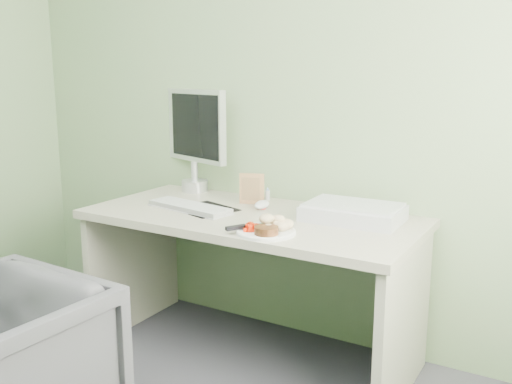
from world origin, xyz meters
The scene contains 14 objects.
wall_back centered at (0.00, 2.00, 1.35)m, with size 3.50×3.50×0.00m, color gray.
desk centered at (0.00, 1.62, 0.55)m, with size 1.60×0.75×0.73m.
plate centered at (0.22, 1.38, 0.74)m, with size 0.25×0.25×0.01m, color white.
steak centered at (0.25, 1.33, 0.76)m, with size 0.10×0.10×0.03m, color black.
potato_pile centered at (0.25, 1.42, 0.78)m, with size 0.12×0.09×0.07m, color tan.
carrot_heap centered at (0.17, 1.35, 0.77)m, with size 0.07×0.06×0.04m, color red.
steak_knife centered at (0.13, 1.35, 0.76)m, with size 0.13×0.22×0.02m.
mousepad centered at (-0.24, 1.59, 0.73)m, with size 0.27×0.24×0.00m, color black.
keyboard centered at (-0.31, 1.55, 0.75)m, with size 0.46×0.14×0.02m, color white.
computer_mouse centered at (-0.01, 1.75, 0.75)m, with size 0.06×0.11×0.04m, color white.
photo_frame centered at (-0.11, 1.81, 0.81)m, with size 0.13×0.01×0.16m, color #AA854F.
eyedrop_bottle centered at (-0.08, 1.94, 0.76)m, with size 0.02×0.02×0.07m.
scanner centered at (0.46, 1.76, 0.76)m, with size 0.44×0.29×0.07m, color #ACADB3.
monitor centered at (-0.55, 1.94, 1.05)m, with size 0.47×0.19×0.57m.
Camera 1 is at (1.36, -0.64, 1.40)m, focal length 40.00 mm.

